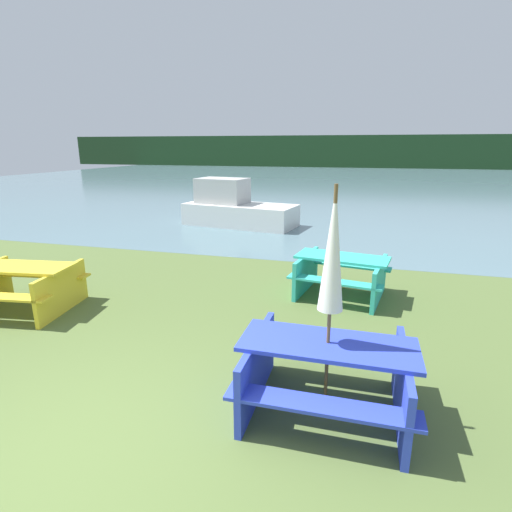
% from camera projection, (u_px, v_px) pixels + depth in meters
% --- Properties ---
extents(ground_plane, '(60.00, 60.00, 0.00)m').
position_uv_depth(ground_plane, '(65.00, 463.00, 3.50)').
color(ground_plane, '#516633').
extents(water, '(60.00, 50.00, 0.00)m').
position_uv_depth(water, '(336.00, 179.00, 33.03)').
color(water, slate).
rests_on(water, ground_plane).
extents(far_treeline, '(80.00, 1.60, 4.00)m').
position_uv_depth(far_treeline, '(349.00, 151.00, 51.10)').
color(far_treeline, '#1E3D1E').
rests_on(far_treeline, water).
extents(picnic_table_blue, '(1.77, 1.39, 0.77)m').
position_uv_depth(picnic_table_blue, '(327.00, 370.00, 4.09)').
color(picnic_table_blue, blue).
rests_on(picnic_table_blue, ground_plane).
extents(picnic_table_yellow, '(1.94, 1.61, 0.77)m').
position_uv_depth(picnic_table_yellow, '(19.00, 283.00, 6.65)').
color(picnic_table_yellow, yellow).
rests_on(picnic_table_yellow, ground_plane).
extents(picnic_table_teal, '(1.83, 1.63, 0.75)m').
position_uv_depth(picnic_table_teal, '(341.00, 272.00, 7.30)').
color(picnic_table_teal, '#33B7A8').
rests_on(picnic_table_teal, ground_plane).
extents(umbrella_white, '(0.25, 0.25, 2.35)m').
position_uv_depth(umbrella_white, '(333.00, 251.00, 3.76)').
color(umbrella_white, brown).
rests_on(umbrella_white, ground_plane).
extents(boat, '(4.06, 2.19, 1.60)m').
position_uv_depth(boat, '(236.00, 208.00, 13.89)').
color(boat, silver).
rests_on(boat, water).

